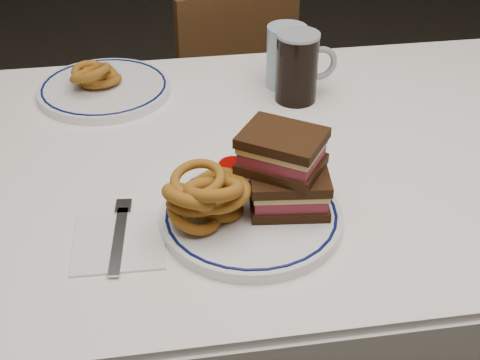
{
  "coord_description": "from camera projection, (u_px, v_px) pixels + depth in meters",
  "views": [
    {
      "loc": [
        -0.19,
        -1.0,
        1.4
      ],
      "look_at": [
        -0.06,
        -0.17,
        0.81
      ],
      "focal_mm": 50.0,
      "sensor_mm": 36.0,
      "label": 1
    }
  ],
  "objects": [
    {
      "name": "water_glass",
      "position": [
        286.0,
        57.0,
        1.39
      ],
      "size": [
        0.08,
        0.08,
        0.13
      ],
      "primitive_type": "cylinder",
      "color": "#92AFBD",
      "rests_on": "dining_table"
    },
    {
      "name": "onion_rings_main",
      "position": [
        206.0,
        196.0,
        0.99
      ],
      "size": [
        0.14,
        0.13,
        0.11
      ],
      "color": "brown",
      "rests_on": "main_plate"
    },
    {
      "name": "beer_mug",
      "position": [
        298.0,
        66.0,
        1.33
      ],
      "size": [
        0.13,
        0.09,
        0.14
      ],
      "color": "black",
      "rests_on": "dining_table"
    },
    {
      "name": "main_plate",
      "position": [
        251.0,
        217.0,
        1.03
      ],
      "size": [
        0.28,
        0.28,
        0.02
      ],
      "color": "white",
      "rests_on": "dining_table"
    },
    {
      "name": "dining_table",
      "position": [
        260.0,
        200.0,
        1.26
      ],
      "size": [
        1.27,
        0.87,
        0.75
      ],
      "color": "silver",
      "rests_on": "floor"
    },
    {
      "name": "ketchup_ramekin",
      "position": [
        233.0,
        172.0,
        1.09
      ],
      "size": [
        0.06,
        0.06,
        0.03
      ],
      "color": "white",
      "rests_on": "main_plate"
    },
    {
      "name": "napkin_fork",
      "position": [
        119.0,
        240.0,
        1.0
      ],
      "size": [
        0.14,
        0.18,
        0.01
      ],
      "color": "silver",
      "rests_on": "dining_table"
    },
    {
      "name": "onion_rings_far",
      "position": [
        95.0,
        75.0,
        1.37
      ],
      "size": [
        0.11,
        0.12,
        0.08
      ],
      "color": "brown",
      "rests_on": "far_plate"
    },
    {
      "name": "far_plate",
      "position": [
        104.0,
        89.0,
        1.39
      ],
      "size": [
        0.27,
        0.27,
        0.02
      ],
      "color": "white",
      "rests_on": "dining_table"
    },
    {
      "name": "chair_far",
      "position": [
        224.0,
        96.0,
        2.06
      ],
      "size": [
        0.47,
        0.47,
        0.8
      ],
      "color": "#4A3017",
      "rests_on": "floor"
    },
    {
      "name": "reuben_sandwich",
      "position": [
        285.0,
        170.0,
        1.01
      ],
      "size": [
        0.15,
        0.15,
        0.12
      ],
      "color": "black",
      "rests_on": "main_plate"
    }
  ]
}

